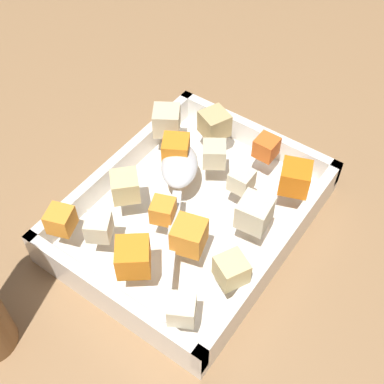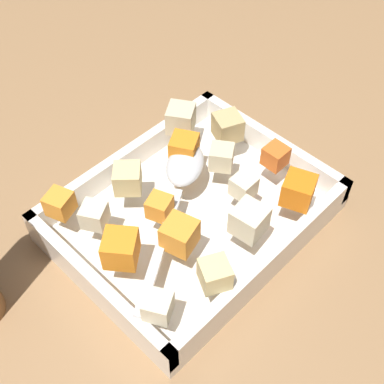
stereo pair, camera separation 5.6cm
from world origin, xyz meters
TOP-DOWN VIEW (x-y plane):
  - ground_plane at (0.00, 0.00)m, footprint 4.00×4.00m
  - baking_dish at (-0.01, -0.01)m, footprint 0.29×0.23m
  - carrot_chunk_front_center at (0.04, 0.02)m, footprint 0.04×0.04m
  - carrot_chunk_mid_left at (-0.05, -0.06)m, footprint 0.04×0.04m
  - carrot_chunk_near_right at (-0.11, 0.02)m, footprint 0.02×0.02m
  - carrot_chunk_near_spoon at (0.10, -0.01)m, footprint 0.05×0.05m
  - carrot_chunk_far_right at (0.10, -0.10)m, footprint 0.03×0.03m
  - carrot_chunk_rim_edge at (-0.09, 0.07)m, footprint 0.04×0.04m
  - carrot_chunk_heap_side at (0.03, -0.02)m, footprint 0.03×0.03m
  - potato_chunk_corner_nw at (-0.07, -0.02)m, footprint 0.04×0.04m
  - potato_chunk_corner_se at (-0.02, 0.06)m, footprint 0.04×0.04m
  - potato_chunk_corner_ne at (-0.11, -0.05)m, footprint 0.04×0.04m
  - potato_chunk_mid_right at (0.05, 0.08)m, footprint 0.04×0.04m
  - potato_chunk_heap_top at (0.03, -0.07)m, footprint 0.04×0.04m
  - potato_chunk_corner_sw at (-0.05, 0.02)m, footprint 0.02×0.02m
  - potato_chunk_back_center at (-0.08, -0.10)m, footprint 0.04×0.04m
  - potato_chunk_under_handle at (0.11, 0.06)m, footprint 0.03×0.03m
  - potato_chunk_center at (0.09, -0.06)m, footprint 0.03×0.03m
  - serving_spoon at (-0.02, -0.04)m, footprint 0.20×0.14m

SIDE VIEW (x-z plane):
  - ground_plane at x=0.00m, z-range 0.00..0.00m
  - baking_dish at x=-0.01m, z-range -0.01..0.04m
  - serving_spoon at x=-0.02m, z-range 0.05..0.07m
  - carrot_chunk_heap_side at x=0.03m, z-range 0.05..0.07m
  - potato_chunk_corner_sw at x=-0.05m, z-range 0.05..0.07m
  - carrot_chunk_near_right at x=-0.11m, z-range 0.05..0.07m
  - potato_chunk_under_handle at x=0.11m, z-range 0.05..0.07m
  - potato_chunk_center at x=0.09m, z-range 0.05..0.07m
  - carrot_chunk_far_right at x=0.10m, z-range 0.05..0.07m
  - potato_chunk_corner_nw at x=-0.07m, z-range 0.05..0.07m
  - potato_chunk_mid_right at x=0.05m, z-range 0.05..0.07m
  - potato_chunk_heap_top at x=0.03m, z-range 0.05..0.08m
  - carrot_chunk_mid_left at x=-0.05m, z-range 0.05..0.08m
  - potato_chunk_corner_ne at x=-0.11m, z-range 0.05..0.08m
  - carrot_chunk_front_center at x=0.04m, z-range 0.05..0.08m
  - potato_chunk_back_center at x=-0.08m, z-range 0.05..0.08m
  - carrot_chunk_rim_edge at x=-0.09m, z-range 0.05..0.08m
  - potato_chunk_corner_se at x=-0.02m, z-range 0.05..0.08m
  - carrot_chunk_near_spoon at x=0.10m, z-range 0.05..0.08m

